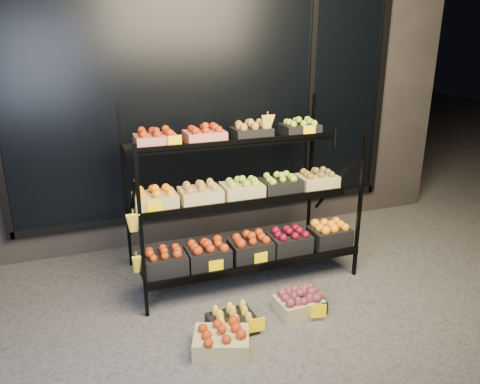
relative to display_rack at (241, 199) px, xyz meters
name	(u,v)px	position (x,y,z in m)	size (l,w,h in m)	color
ground	(266,303)	(0.02, -0.60, -0.79)	(24.00, 24.00, 0.00)	#514F4C
building	(187,77)	(0.02, 1.99, 0.96)	(6.00, 2.08, 3.50)	#2D2826
display_rack	(241,199)	(0.00, 0.00, 0.00)	(2.18, 1.02, 1.66)	black
tag_floor_a	(257,329)	(-0.24, -1.00, -0.73)	(0.13, 0.01, 0.12)	#FFCD00
tag_floor_b	(318,315)	(0.31, -1.00, -0.73)	(0.13, 0.01, 0.12)	#FFCD00
floor_crate_left	(221,340)	(-0.56, -1.08, -0.69)	(0.50, 0.44, 0.21)	tan
floor_crate_midleft	(232,321)	(-0.40, -0.86, -0.70)	(0.38, 0.29, 0.19)	black
floor_crate_midright	(299,302)	(0.23, -0.81, -0.70)	(0.40, 0.30, 0.19)	tan
floor_crate_right	(304,301)	(0.28, -0.80, -0.70)	(0.36, 0.28, 0.18)	black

